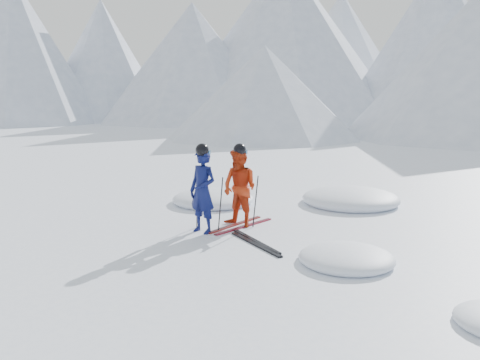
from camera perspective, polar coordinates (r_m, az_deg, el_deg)
The scene contains 12 objects.
ground at distance 8.68m, azimuth 6.94°, elevation -8.87°, with size 160.00×160.00×0.00m, color white.
skier_blue at distance 10.07m, azimuth -4.22°, elevation -1.25°, with size 0.61×0.40×1.68m, color #0C1248.
skier_red at distance 10.50m, azimuth -0.04°, elevation -0.90°, with size 0.79×0.62×1.63m, color red.
pole_blue_left at distance 10.44m, azimuth -4.84°, elevation -2.43°, with size 0.02×0.02×1.12m, color black.
pole_blue_right at distance 10.15m, azimuth -2.20°, elevation -2.76°, with size 0.02×0.02×1.12m, color black.
pole_red_left at distance 10.93m, azimuth -0.44°, elevation -1.92°, with size 0.02×0.02×1.09m, color black.
pole_red_right at distance 10.49m, azimuth 1.75°, elevation -2.43°, with size 0.02×0.02×1.09m, color black.
ski_worn_left at distance 10.75m, azimuth -0.54°, elevation -5.02°, with size 0.09×1.70×0.03m, color black.
ski_worn_right at distance 10.60m, azimuth 0.47°, elevation -5.23°, with size 0.09×1.70×0.03m, color black.
ski_loose_a at distance 9.59m, azimuth 1.80°, elevation -6.89°, with size 0.09×1.70×0.03m, color black.
ski_loose_b at distance 9.41m, azimuth 1.73°, elevation -7.21°, with size 0.09×1.70×0.03m, color black.
snow_lumps at distance 11.95m, azimuth 7.80°, elevation -3.66°, with size 8.91×6.83×0.53m.
Camera 1 is at (4.32, -7.00, 2.78)m, focal length 38.00 mm.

